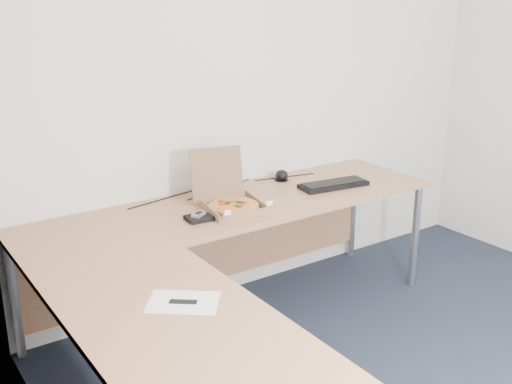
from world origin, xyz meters
TOP-DOWN VIEW (x-y plane):
  - desk at (-0.82, 0.97)m, footprint 2.50×2.20m
  - pizza_box at (-0.58, 1.33)m, footprint 0.31×0.36m
  - drinking_glass at (-0.37, 1.66)m, footprint 0.07×0.07m
  - keyboard at (0.16, 1.32)m, footprint 0.45×0.21m
  - mouse at (-0.02, 1.62)m, footprint 0.10×0.07m
  - wallet at (-0.82, 1.28)m, footprint 0.14×0.12m
  - phone at (-0.81, 1.29)m, footprint 0.10×0.08m
  - paper_sheet at (-1.31, 0.52)m, footprint 0.34×0.32m
  - dome_speaker at (-0.02, 1.62)m, footprint 0.09×0.09m
  - cable_bundle at (-0.44, 1.68)m, footprint 0.63×0.13m

SIDE VIEW (x-z plane):
  - desk at x=-0.82m, z-range 0.34..1.07m
  - paper_sheet at x=-1.31m, z-range 0.73..0.73m
  - cable_bundle at x=-0.44m, z-range 0.73..0.74m
  - wallet at x=-0.82m, z-range 0.73..0.75m
  - keyboard at x=0.16m, z-range 0.73..0.76m
  - mouse at x=-0.02m, z-range 0.73..0.76m
  - phone at x=-0.81m, z-range 0.75..0.77m
  - pizza_box at x=-0.58m, z-range 0.61..0.93m
  - dome_speaker at x=-0.02m, z-range 0.73..0.81m
  - drinking_glass at x=-0.37m, z-range 0.73..0.85m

